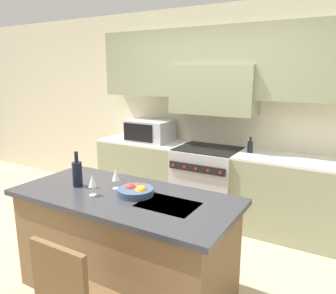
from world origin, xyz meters
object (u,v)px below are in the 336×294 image
Objects in this scene: range_stove at (207,183)px; wine_bottle at (77,173)px; oil_bottle_on_counter at (250,146)px; wine_glass_far at (116,176)px; wine_glass_near at (92,182)px; microwave at (150,131)px; fruit_bowl at (136,191)px.

wine_bottle is at bearing -104.20° from range_stove.
wine_glass_far is at bearing -110.17° from oil_bottle_on_counter.
wine_glass_near is at bearing -109.67° from oil_bottle_on_counter.
oil_bottle_on_counter is (1.41, 0.04, -0.07)m from microwave.
wine_bottle is 1.80× the size of wine_glass_far.
oil_bottle_on_counter reaches higher than wine_glass_far.
range_stove is 4.88× the size of oil_bottle_on_counter.
wine_glass_near is 1.00× the size of wine_glass_far.
oil_bottle_on_counter is at bearing 70.33° from wine_glass_near.
fruit_bowl is at bearing 8.82° from wine_bottle.
wine_bottle is 0.29m from wine_glass_near.
fruit_bowl is at bearing -103.07° from oil_bottle_on_counter.
microwave reaches higher than wine_glass_far.
microwave is 2.00m from fruit_bowl.
wine_glass_near is (0.71, -1.91, -0.06)m from microwave.
oil_bottle_on_counter is (0.41, 1.77, 0.07)m from fruit_bowl.
wine_glass_near is 0.91× the size of oil_bottle_on_counter.
wine_glass_near is 2.08m from oil_bottle_on_counter.
fruit_bowl is 1.53× the size of oil_bottle_on_counter.
range_stove is 3.19× the size of fruit_bowl.
range_stove is at bearing 84.46° from wine_glass_near.
oil_bottle_on_counter reaches higher than wine_glass_near.
microwave is at bearing 103.59° from wine_bottle.
wine_glass_near reaches higher than range_stove.
oil_bottle_on_counter is at bearing 62.39° from wine_bottle.
wine_glass_near is at bearing -95.54° from range_stove.
wine_bottle is 1.63× the size of oil_bottle_on_counter.
wine_bottle is 0.35m from wine_glass_far.
wine_glass_far is at bearing -65.65° from microwave.
wine_bottle is at bearing -117.61° from oil_bottle_on_counter.
fruit_bowl is at bearing -6.69° from wine_glass_far.
fruit_bowl is 1.81m from oil_bottle_on_counter.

